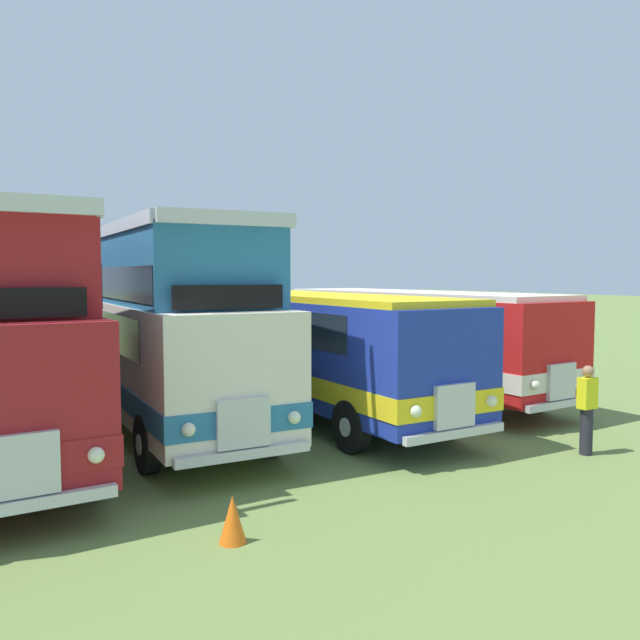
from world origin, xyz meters
TOP-DOWN VIEW (x-y plane):
  - bus_seventh_in_row at (7.30, 0.45)m, footprint 3.06×10.47m
  - bus_eighth_in_row at (10.94, -0.34)m, footprint 2.72×10.40m
  - bus_ninth_in_row at (14.58, 0.20)m, footprint 2.88×9.95m
  - cone_mid_row at (6.06, -6.59)m, footprint 0.36×0.36m
  - marshal_person at (13.55, -6.30)m, footprint 0.36×0.24m

SIDE VIEW (x-z plane):
  - cone_mid_row at x=6.06m, z-range 0.00..0.63m
  - marshal_person at x=13.55m, z-range 0.02..1.75m
  - bus_ninth_in_row at x=14.58m, z-range 0.26..3.25m
  - bus_eighth_in_row at x=10.94m, z-range 0.26..3.25m
  - bus_seventh_in_row at x=7.30m, z-range 0.10..4.62m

